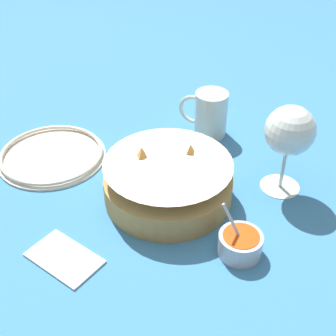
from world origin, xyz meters
name	(u,v)px	position (x,y,z in m)	size (l,w,h in m)	color
ground_plane	(160,205)	(0.00, 0.00, 0.00)	(4.00, 4.00, 0.00)	teal
food_basket	(168,182)	(-0.01, -0.02, 0.04)	(0.24, 0.24, 0.10)	#B2894C
sauce_cup	(240,243)	(-0.17, 0.06, 0.02)	(0.07, 0.07, 0.10)	#B7B7BC
wine_glass	(290,133)	(-0.19, -0.14, 0.12)	(0.09, 0.09, 0.17)	silver
beer_mug	(210,115)	(0.00, -0.26, 0.05)	(0.11, 0.07, 0.10)	silver
side_plate	(52,155)	(0.27, -0.05, 0.01)	(0.22, 0.22, 0.01)	silver
napkin	(64,257)	(0.09, 0.18, 0.00)	(0.13, 0.10, 0.01)	white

